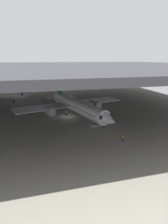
{
  "coord_description": "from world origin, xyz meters",
  "views": [
    {
      "loc": [
        -9.62,
        -55.4,
        17.38
      ],
      "look_at": [
        3.94,
        -5.12,
        2.6
      ],
      "focal_mm": 30.19,
      "sensor_mm": 36.0,
      "label": 1
    }
  ],
  "objects_px": {
    "airplane_main": "(76,105)",
    "baggage_tug": "(79,105)",
    "crew_worker_near_nose": "(123,138)",
    "boarding_stairs": "(96,123)",
    "crew_worker_by_stairs": "(104,124)"
  },
  "relations": [
    {
      "from": "crew_worker_near_nose",
      "to": "boarding_stairs",
      "type": "bearing_deg",
      "value": 102.16
    },
    {
      "from": "boarding_stairs",
      "to": "crew_worker_by_stairs",
      "type": "relative_size",
      "value": 2.73
    },
    {
      "from": "crew_worker_near_nose",
      "to": "crew_worker_by_stairs",
      "type": "relative_size",
      "value": 0.92
    },
    {
      "from": "airplane_main",
      "to": "baggage_tug",
      "type": "xyz_separation_m",
      "value": [
        3.94,
        12.46,
        -2.97
      ]
    },
    {
      "from": "airplane_main",
      "to": "boarding_stairs",
      "type": "distance_m",
      "value": 10.77
    },
    {
      "from": "boarding_stairs",
      "to": "crew_worker_by_stairs",
      "type": "distance_m",
      "value": 2.37
    },
    {
      "from": "airplane_main",
      "to": "crew_worker_by_stairs",
      "type": "relative_size",
      "value": 21.5
    },
    {
      "from": "crew_worker_by_stairs",
      "to": "baggage_tug",
      "type": "distance_m",
      "value": 24.2
    },
    {
      "from": "airplane_main",
      "to": "boarding_stairs",
      "type": "xyz_separation_m",
      "value": [
        3.25,
        -9.89,
        -2.76
      ]
    },
    {
      "from": "airplane_main",
      "to": "baggage_tug",
      "type": "height_order",
      "value": "airplane_main"
    },
    {
      "from": "airplane_main",
      "to": "crew_worker_by_stairs",
      "type": "distance_m",
      "value": 12.89
    },
    {
      "from": "crew_worker_by_stairs",
      "to": "baggage_tug",
      "type": "relative_size",
      "value": 0.71
    },
    {
      "from": "boarding_stairs",
      "to": "crew_worker_near_nose",
      "type": "distance_m",
      "value": 11.25
    },
    {
      "from": "airplane_main",
      "to": "crew_worker_by_stairs",
      "type": "xyz_separation_m",
      "value": [
        4.72,
        -11.73,
        -2.51
      ]
    },
    {
      "from": "crew_worker_by_stairs",
      "to": "baggage_tug",
      "type": "xyz_separation_m",
      "value": [
        -0.78,
        24.19,
        -0.46
      ]
    }
  ]
}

